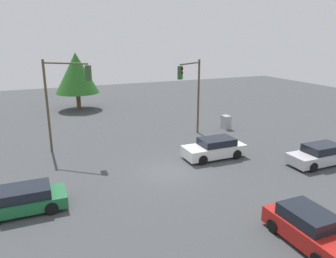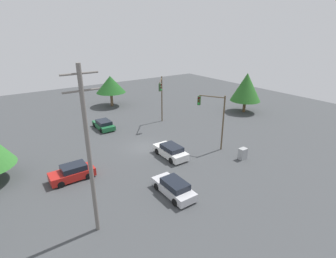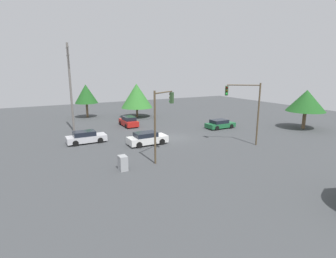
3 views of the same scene
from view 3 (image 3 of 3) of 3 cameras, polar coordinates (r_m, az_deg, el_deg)
name	(u,v)px [view 3 (image 3 of 3)]	position (r m, az deg, el deg)	size (l,w,h in m)	color
ground_plane	(172,138)	(32.64, 0.94, -1.95)	(80.00, 80.00, 0.00)	#424447
sedan_silver	(86,137)	(31.75, -17.43, -1.72)	(1.90, 4.44, 1.41)	silver
sedan_green	(220,124)	(38.64, 11.24, 1.07)	(2.02, 4.26, 1.28)	#1E6638
sedan_white	(147,138)	(29.75, -4.58, -2.07)	(1.99, 4.47, 1.44)	silver
sedan_red	(129,122)	(39.74, -8.56, 1.62)	(4.10, 1.91, 1.48)	red
traffic_signal_main	(246,103)	(30.15, 16.65, 5.39)	(2.48, 3.09, 6.92)	brown
traffic_signal_cross	(162,113)	(23.79, -1.36, 3.42)	(1.89, 2.85, 6.56)	brown
utility_pole_tall	(70,86)	(37.72, -20.48, 8.75)	(2.20, 0.28, 11.73)	slate
electrical_cabinet	(123,163)	(22.55, -9.80, -7.31)	(0.88, 0.65, 1.26)	#9EA0A3
tree_right	(306,101)	(41.97, 27.88, 5.46)	(5.30, 5.30, 5.54)	brown
tree_left	(137,96)	(46.94, -6.84, 7.21)	(5.51, 5.51, 5.93)	brown
tree_far	(86,94)	(48.25, -17.42, 7.30)	(3.94, 3.94, 5.82)	brown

